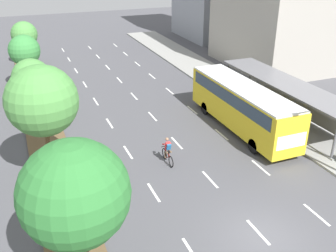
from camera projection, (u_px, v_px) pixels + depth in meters
The scene contains 14 objects.
ground_plane at pixel (262, 237), 18.08m from camera, with size 140.00×140.00×0.00m, color #4C4C51.
median_strip at pixel (39, 109), 32.03m from camera, with size 2.60×52.00×0.12m, color brown.
sidewalk_right at pixel (224, 83), 37.97m from camera, with size 4.50×52.00×0.15m, color gray.
lane_divider_left at pixel (102, 112), 31.65m from camera, with size 0.14×46.17×0.01m.
lane_divider_center at pixel (143, 106), 32.83m from camera, with size 0.14×46.17×0.01m.
lane_divider_right at pixel (180, 100), 34.02m from camera, with size 0.14×46.17×0.01m.
bus_shelter at pixel (288, 96), 29.65m from camera, with size 2.90×14.04×2.86m.
bus at pixel (242, 103), 27.84m from camera, with size 2.54×11.29×3.37m.
cyclist at pixel (168, 152), 23.92m from camera, with size 0.46×1.82×1.71m.
median_tree_nearest at pixel (75, 194), 13.65m from camera, with size 4.04×4.04×6.32m.
median_tree_second at pixel (42, 101), 20.49m from camera, with size 3.89×3.89×6.72m.
median_tree_third at pixel (32, 78), 28.13m from camera, with size 2.85×2.85×4.91m.
median_tree_fourth at pixel (24, 51), 35.21m from camera, with size 2.84×2.84×4.98m.
median_tree_fifth at pixel (24, 35), 42.58m from camera, with size 2.84×2.84×4.75m.
Camera 1 is at (-9.40, -11.46, 12.40)m, focal length 41.31 mm.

